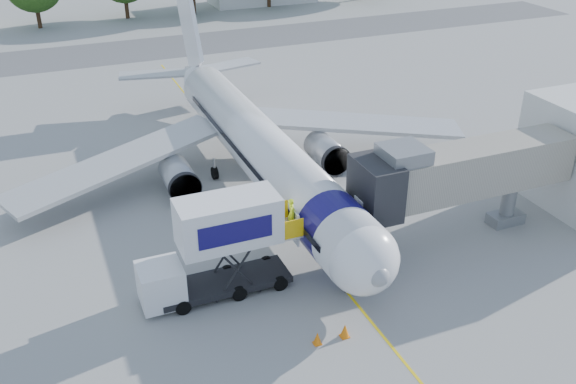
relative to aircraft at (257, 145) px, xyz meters
name	(u,v)px	position (x,y,z in m)	size (l,w,h in m)	color
ground	(280,210)	(0.00, -4.12, -2.95)	(160.00, 160.00, 0.00)	#979795
guidance_line	(280,210)	(0.00, -4.12, -2.94)	(0.15, 70.00, 0.01)	yellow
taxiway_strip	(148,49)	(0.00, 37.88, -2.94)	(120.00, 10.00, 0.01)	#59595B
aircraft	(257,145)	(0.00, 0.00, 0.00)	(34.17, 37.73, 11.35)	white
jet_bridge	(453,174)	(7.99, -11.12, 1.39)	(13.90, 3.20, 6.60)	#A29C8A
catering_hiloader	(217,248)	(-6.27, -11.12, -0.19)	(8.60, 2.44, 5.50)	black
ground_tug	(531,383)	(3.93, -23.24, -2.29)	(3.31, 1.98, 1.26)	silver
safety_cone_a	(345,331)	(-1.73, -16.85, -2.59)	(0.46, 0.46, 0.74)	orange
safety_cone_b	(317,338)	(-3.17, -16.80, -2.63)	(0.42, 0.42, 0.67)	orange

